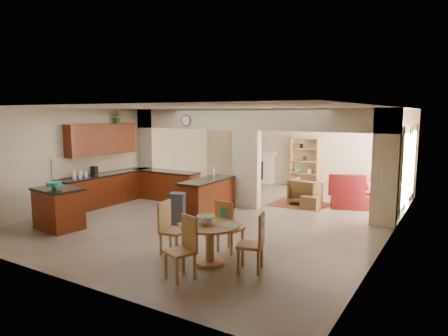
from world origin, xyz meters
The scene contains 39 objects.
floor centered at (0.00, 0.00, 0.00)m, with size 10.00×10.00×0.00m, color #756451.
ceiling centered at (0.00, 0.00, 2.80)m, with size 10.00×10.00×0.00m, color white.
wall_back centered at (0.00, 5.00, 1.40)m, with size 8.00×8.00×0.00m, color beige.
wall_front centered at (0.00, -5.00, 1.40)m, with size 8.00×8.00×0.00m, color beige.
wall_left centered at (-4.00, 0.00, 1.40)m, with size 10.00×10.00×0.00m, color beige.
wall_right centered at (4.00, 0.00, 1.40)m, with size 10.00×10.00×0.00m, color beige.
partition_left_pier centered at (-3.70, 1.00, 1.40)m, with size 0.60×0.25×2.80m, color beige.
partition_center_pier centered at (0.00, 1.00, 1.10)m, with size 0.80×0.25×2.20m, color beige.
partition_right_pier centered at (3.70, 1.00, 1.40)m, with size 0.60×0.25×2.80m, color beige.
partition_header centered at (0.00, 1.00, 2.50)m, with size 8.00×0.25×0.60m, color beige.
kitchen_counter centered at (-3.26, -0.25, 0.46)m, with size 2.52×3.29×1.48m.
upper_cabinets centered at (-3.82, -0.80, 1.92)m, with size 0.35×2.40×0.90m, color #470D08.
peninsula centered at (-0.60, -0.11, 0.46)m, with size 0.70×1.85×0.91m.
wall_clock centered at (-2.00, 0.85, 2.45)m, with size 0.34×0.34×0.03m, color #4E381A.
rug centered at (1.20, 2.10, 0.01)m, with size 1.60×1.30×0.01m, color brown.
fireplace centered at (-1.60, 4.83, 0.61)m, with size 1.60×0.35×1.20m.
shelving_unit centered at (0.35, 4.82, 0.90)m, with size 1.00×0.32×1.80m, color #9D6636.
window_a centered at (3.97, 2.30, 1.20)m, with size 0.02×0.90×1.90m, color white.
window_b centered at (3.97, 4.00, 1.20)m, with size 0.02×0.90×1.90m, color white.
glazed_door centered at (3.97, 3.15, 1.05)m, with size 0.02×0.70×2.10m, color white.
drape_a_left centered at (3.93, 1.70, 1.20)m, with size 0.10×0.28×2.30m, color #3B1C17.
drape_a_right centered at (3.93, 2.90, 1.20)m, with size 0.10×0.28×2.30m, color #3B1C17.
drape_b_left centered at (3.93, 3.40, 1.20)m, with size 0.10×0.28×2.30m, color #3B1C17.
drape_b_right centered at (3.93, 4.60, 1.20)m, with size 0.10×0.28×2.30m, color #3B1C17.
ceiling_fan centered at (1.50, 3.00, 2.56)m, with size 1.00×1.00×0.10m, color white.
kitchen_island centered at (-2.70, -3.19, 0.48)m, with size 1.19×0.91×0.96m.
teal_bowl centered at (-2.71, -3.26, 1.03)m, with size 0.33×0.33×0.16m, color #148A75.
trash_can centered at (-0.58, -1.45, 0.35)m, with size 0.33×0.28×0.71m, color #2F2F31.
dining_table centered at (1.50, -3.20, 0.49)m, with size 1.07×1.07×0.73m.
fruit_bowl centered at (1.42, -3.22, 0.81)m, with size 0.32×0.32×0.17m, color #67BF29.
sofa centered at (3.30, 3.61, 0.35)m, with size 0.93×2.39×0.70m, color maroon.
chaise centered at (2.54, 2.47, 0.20)m, with size 0.99×0.81×0.40m, color maroon.
armchair centered at (1.32, 2.24, 0.38)m, with size 0.81×0.84×0.76m, color maroon.
ottoman centered at (1.65, 1.79, 0.18)m, with size 0.49×0.49×0.36m, color maroon.
plant centered at (-3.82, -0.18, 2.55)m, with size 0.33×0.28×0.36m, color #1F5516.
chair_north centered at (1.47, -2.53, 0.55)m, with size 0.48×0.48×1.02m.
chair_east centered at (2.35, -3.09, 0.55)m, with size 0.52×0.52×1.02m.
chair_south centered at (1.47, -3.92, 0.55)m, with size 0.54×0.54×1.02m.
chair_west centered at (0.57, -3.19, 0.55)m, with size 0.47×0.47×1.02m.
Camera 1 is at (5.26, -8.92, 2.67)m, focal length 32.00 mm.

